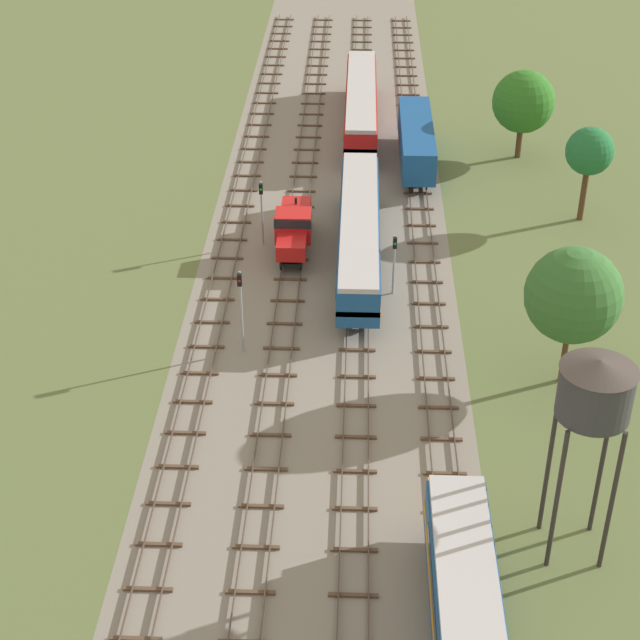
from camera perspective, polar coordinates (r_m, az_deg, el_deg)
name	(u,v)px	position (r m, az deg, el deg)	size (l,w,h in m)	color
ground_plane	(326,258)	(77.56, 0.32, 3.47)	(480.00, 480.00, 0.00)	#5B6B3D
ballast_bed	(326,258)	(77.56, 0.32, 3.47)	(18.78, 176.00, 0.01)	gray
track_far_left	(230,248)	(78.93, -5.03, 3.99)	(2.40, 126.00, 0.29)	#47382D
track_left	(294,249)	(78.48, -1.45, 3.94)	(2.40, 126.00, 0.29)	#47382D
track_centre_left	(359,250)	(78.34, 2.15, 3.87)	(2.40, 126.00, 0.29)	#47382D
track_centre	(424,252)	(78.51, 5.76, 3.79)	(2.40, 126.00, 0.29)	#47382D
passenger_coach_centre_left_near	(359,231)	(75.82, 2.18, 4.97)	(2.96, 22.00, 3.80)	#194C8C
shunter_loco_left_mid	(294,226)	(77.74, -1.47, 5.21)	(2.74, 8.46, 3.10)	red
freight_boxcar_centre_midfar	(416,140)	(92.43, 5.36, 9.92)	(2.87, 14.00, 3.60)	#194C8C
passenger_coach_centre_left_far	(361,102)	(100.46, 2.29, 11.99)	(2.96, 22.00, 3.80)	red
water_tower	(595,393)	(48.48, 15.01, -3.91)	(3.61, 3.61, 11.37)	#2D2826
signal_post_nearest	(262,205)	(78.10, -3.25, 6.37)	(0.28, 0.47, 5.22)	gray
signal_post_near	(241,302)	(64.90, -4.41, 0.98)	(0.28, 0.47, 5.94)	gray
signal_post_mid	(394,257)	(71.66, 4.14, 3.51)	(0.28, 0.47, 4.62)	gray
lineside_tree_0	(590,152)	(83.52, 14.71, 9.00)	(3.77, 3.77, 7.77)	#4C331E
lineside_tree_1	(523,102)	(94.53, 11.21, 11.77)	(5.54, 5.54, 8.02)	#4C331E
lineside_tree_2	(573,295)	(62.53, 13.86, 1.34)	(5.84, 5.84, 9.10)	#4C331E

